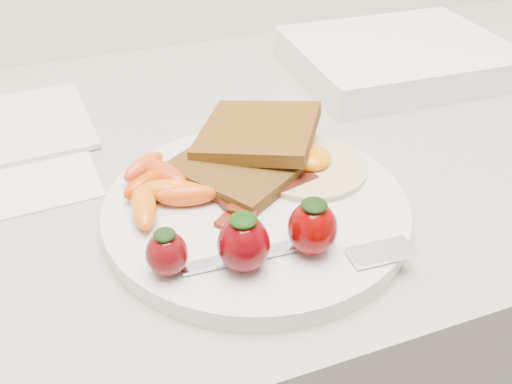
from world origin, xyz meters
name	(u,v)px	position (x,y,z in m)	size (l,w,h in m)	color
plate	(256,209)	(-0.01, 1.57, 0.91)	(0.27, 0.27, 0.02)	silver
toast_lower	(241,165)	(-0.01, 1.62, 0.93)	(0.11, 0.11, 0.01)	#3E2409
toast_upper	(258,132)	(0.02, 1.65, 0.94)	(0.11, 0.11, 0.01)	#351D07
fried_egg	(309,164)	(0.05, 1.60, 0.92)	(0.14, 0.14, 0.02)	#EAE7C3
bacon_strips	(261,191)	(-0.01, 1.58, 0.92)	(0.11, 0.10, 0.01)	#340C03
baby_carrots	(159,186)	(-0.09, 1.61, 0.93)	(0.08, 0.11, 0.02)	#CA3800
strawberries	(255,239)	(-0.04, 1.50, 0.94)	(0.15, 0.05, 0.05)	#59070A
fork	(315,253)	(0.00, 1.49, 0.92)	(0.18, 0.05, 0.00)	silver
notepad	(36,122)	(-0.19, 1.82, 0.91)	(0.11, 0.17, 0.01)	beige
appliance	(398,57)	(0.28, 1.80, 0.92)	(0.27, 0.22, 0.04)	white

